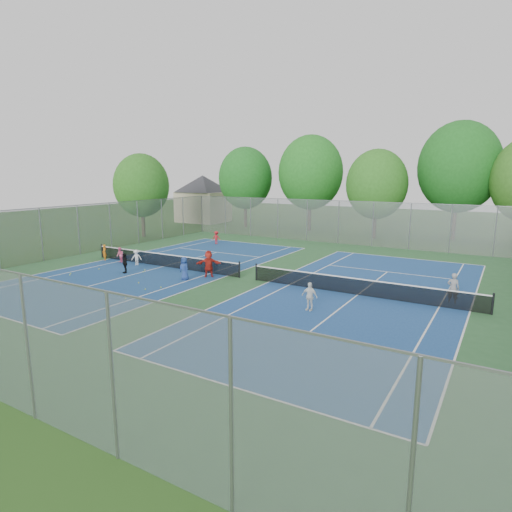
{
  "coord_description": "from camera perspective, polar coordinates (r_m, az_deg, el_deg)",
  "views": [
    {
      "loc": [
        13.68,
        -21.95,
        6.49
      ],
      "look_at": [
        0.0,
        1.0,
        1.3
      ],
      "focal_mm": 30.0,
      "sensor_mm": 36.0,
      "label": 1
    }
  ],
  "objects": [
    {
      "name": "tennis_ball_9",
      "position": [
        30.03,
        -23.57,
        -2.36
      ],
      "size": [
        0.07,
        0.07,
        0.07
      ],
      "primitive_type": "sphere",
      "color": "#DAF238",
      "rests_on": "ground"
    },
    {
      "name": "house",
      "position": [
        58.22,
        -7.11,
        8.67
      ],
      "size": [
        11.03,
        11.03,
        7.3
      ],
      "color": "#B7A88C",
      "rests_on": "ground"
    },
    {
      "name": "fence_north",
      "position": [
        40.59,
        10.94,
        4.44
      ],
      "size": [
        32.0,
        0.1,
        4.0
      ],
      "primitive_type": "cube",
      "color": "gray",
      "rests_on": "ground"
    },
    {
      "name": "tennis_ball_2",
      "position": [
        24.98,
        -14.56,
        -4.35
      ],
      "size": [
        0.07,
        0.07,
        0.07
      ],
      "primitive_type": "sphere",
      "color": "#BFE435",
      "rests_on": "ground"
    },
    {
      "name": "tennis_ball_8",
      "position": [
        25.2,
        -12.56,
        -4.12
      ],
      "size": [
        0.07,
        0.07,
        0.07
      ],
      "primitive_type": "sphere",
      "color": "#D1E435",
      "rests_on": "ground"
    },
    {
      "name": "tennis_ball_5",
      "position": [
        30.43,
        -23.47,
        -2.18
      ],
      "size": [
        0.07,
        0.07,
        0.07
      ],
      "primitive_type": "sphere",
      "color": "#B7D732",
      "rests_on": "ground"
    },
    {
      "name": "tree_nl",
      "position": [
        49.07,
        7.29,
        10.97
      ],
      "size": [
        7.2,
        7.2,
        10.69
      ],
      "color": "#443326",
      "rests_on": "ground"
    },
    {
      "name": "court_pad",
      "position": [
        26.66,
        -1.1,
        -3.08
      ],
      "size": [
        32.0,
        32.0,
        0.01
      ],
      "primitive_type": "cube",
      "color": "#2A5A30",
      "rests_on": "ground"
    },
    {
      "name": "fence_west",
      "position": [
        37.19,
        -22.58,
        3.22
      ],
      "size": [
        0.1,
        32.0,
        4.0
      ],
      "primitive_type": "cube",
      "rotation": [
        0.0,
        0.0,
        1.57
      ],
      "color": "gray",
      "rests_on": "ground"
    },
    {
      "name": "child_far_baseline",
      "position": [
        39.82,
        -5.31,
        2.46
      ],
      "size": [
        0.85,
        0.57,
        1.22
      ],
      "primitive_type": "imported",
      "rotation": [
        0.0,
        0.0,
        3.3
      ],
      "color": "#AE1820",
      "rests_on": "ground"
    },
    {
      "name": "ball_hopper",
      "position": [
        30.16,
        -9.49,
        -1.09
      ],
      "size": [
        0.34,
        0.34,
        0.51
      ],
      "primitive_type": "cube",
      "rotation": [
        0.0,
        0.0,
        -0.4
      ],
      "color": "green",
      "rests_on": "ground"
    },
    {
      "name": "ground",
      "position": [
        26.66,
        -1.1,
        -3.1
      ],
      "size": [
        120.0,
        120.0,
        0.0
      ],
      "primitive_type": "plane",
      "color": "#244B17",
      "rests_on": "ground"
    },
    {
      "name": "student_a",
      "position": [
        34.19,
        -19.55,
        0.44
      ],
      "size": [
        0.51,
        0.42,
        1.21
      ],
      "primitive_type": "imported",
      "rotation": [
        0.0,
        0.0,
        -0.35
      ],
      "color": "orange",
      "rests_on": "ground"
    },
    {
      "name": "tennis_ball_0",
      "position": [
        26.53,
        -15.38,
        -3.49
      ],
      "size": [
        0.07,
        0.07,
        0.07
      ],
      "primitive_type": "sphere",
      "color": "yellow",
      "rests_on": "ground"
    },
    {
      "name": "net_right",
      "position": [
        23.72,
        13.44,
        -4.05
      ],
      "size": [
        12.87,
        0.1,
        0.91
      ],
      "primitive_type": "cube",
      "color": "black",
      "rests_on": "ground"
    },
    {
      "name": "tree_nc",
      "position": [
        44.52,
        15.79,
        9.18
      ],
      "size": [
        6.0,
        6.0,
        8.85
      ],
      "color": "#443326",
      "rests_on": "ground"
    },
    {
      "name": "tree_nr",
      "position": [
        46.19,
        25.45,
        10.64
      ],
      "size": [
        7.6,
        7.6,
        11.42
      ],
      "color": "#443326",
      "rests_on": "ground"
    },
    {
      "name": "teen_court_b",
      "position": [
        20.67,
        7.14,
        -5.37
      ],
      "size": [
        0.84,
        0.4,
        1.4
      ],
      "primitive_type": "imported",
      "rotation": [
        0.0,
        0.0,
        -0.07
      ],
      "color": "white",
      "rests_on": "ground"
    },
    {
      "name": "tennis_ball_7",
      "position": [
        23.46,
        -16.99,
        -5.48
      ],
      "size": [
        0.07,
        0.07,
        0.07
      ],
      "primitive_type": "sphere",
      "color": "#DFEC36",
      "rests_on": "ground"
    },
    {
      "name": "student_d",
      "position": [
        29.37,
        -17.1,
        -0.92
      ],
      "size": [
        0.85,
        0.66,
        1.34
      ],
      "primitive_type": "imported",
      "rotation": [
        0.0,
        0.0,
        -0.5
      ],
      "color": "black",
      "rests_on": "ground"
    },
    {
      "name": "instructor",
      "position": [
        23.74,
        24.8,
        -3.93
      ],
      "size": [
        0.58,
        0.39,
        1.58
      ],
      "primitive_type": "imported",
      "rotation": [
        0.0,
        0.0,
        3.12
      ],
      "color": "gray",
      "rests_on": "ground"
    },
    {
      "name": "net_left",
      "position": [
        30.75,
        -12.25,
        -0.58
      ],
      "size": [
        12.87,
        0.1,
        0.91
      ],
      "primitive_type": "cube",
      "color": "black",
      "rests_on": "ground"
    },
    {
      "name": "tennis_ball_10",
      "position": [
        29.35,
        -14.75,
        -2.08
      ],
      "size": [
        0.07,
        0.07,
        0.07
      ],
      "primitive_type": "sphere",
      "color": "#C3DE33",
      "rests_on": "ground"
    },
    {
      "name": "tennis_ball_1",
      "position": [
        27.69,
        -24.55,
        -3.51
      ],
      "size": [
        0.07,
        0.07,
        0.07
      ],
      "primitive_type": "sphere",
      "color": "yellow",
      "rests_on": "ground"
    },
    {
      "name": "court_left",
      "position": [
        30.84,
        -12.22,
        -1.38
      ],
      "size": [
        10.97,
        23.77,
        0.01
      ],
      "primitive_type": "cube",
      "color": "navy",
      "rests_on": "court_pad"
    },
    {
      "name": "tennis_ball_3",
      "position": [
        31.1,
        -20.21,
        -1.68
      ],
      "size": [
        0.07,
        0.07,
        0.07
      ],
      "primitive_type": "sphere",
      "color": "yellow",
      "rests_on": "ground"
    },
    {
      "name": "tennis_ball_6",
      "position": [
        24.93,
        -19.55,
        -4.66
      ],
      "size": [
        0.07,
        0.07,
        0.07
      ],
      "primitive_type": "sphere",
      "color": "#CCEC36",
      "rests_on": "ground"
    },
    {
      "name": "tennis_ball_11",
      "position": [
        25.1,
        -18.92,
        -4.52
      ],
      "size": [
        0.07,
        0.07,
        0.07
      ],
      "primitive_type": "sphere",
      "color": "#CFD932",
      "rests_on": "ground"
    },
    {
      "name": "student_b",
      "position": [
        32.93,
        -17.67,
        0.12
      ],
      "size": [
        0.67,
        0.59,
        1.15
      ],
      "primitive_type": "imported",
      "rotation": [
        0.0,
        0.0,
        -0.33
      ],
      "color": "#FC628D",
      "rests_on": "ground"
    },
    {
      "name": "student_e",
      "position": [
        26.65,
        -9.52,
        -1.65
      ],
      "size": [
        0.81,
        0.64,
        1.45
      ],
      "primitive_type": "imported",
      "rotation": [
        0.0,
        0.0,
        -0.27
      ],
      "color": "navy",
      "rests_on": "ground"
    },
    {
      "name": "student_c",
      "position": [
        31.7,
        -15.64,
        -0.19
      ],
      "size": [
        0.84,
        0.75,
        1.12
      ],
      "primitive_type": "imported",
      "rotation": [
        0.0,
        0.0,
        0.6
      ],
      "color": "white",
      "rests_on": "ground"
    },
    {
      "name": "court_right",
      "position": [
        23.84,
        13.39,
        -5.07
      ],
      "size": [
        10.97,
        23.77,
        0.01
      ],
      "primitive_type": "cube",
      "color": "navy",
      "rests_on": "court_pad"
    },
    {
      "name": "tree_nw",
      "position": [
        51.94,
        -1.43,
        10.34
      ],
      "size": [
        6.4,
        6.4,
        9.58
      ],
      "color": "#443326",
      "rests_on": "ground"
    },
    {
      "name": "tennis_ball_4",
      "position": [
        29.85,
        -14.61,
        -1.86
      ],
      "size": [
        0.07,
        0.07,
        0.07
      ],
      "primitive_type": "sphere",
      "color": "#B0D631",
      "rests_on": "ground"
    },
    {
      "name": "ball_crate",
      "position": [
        29.8,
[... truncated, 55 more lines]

